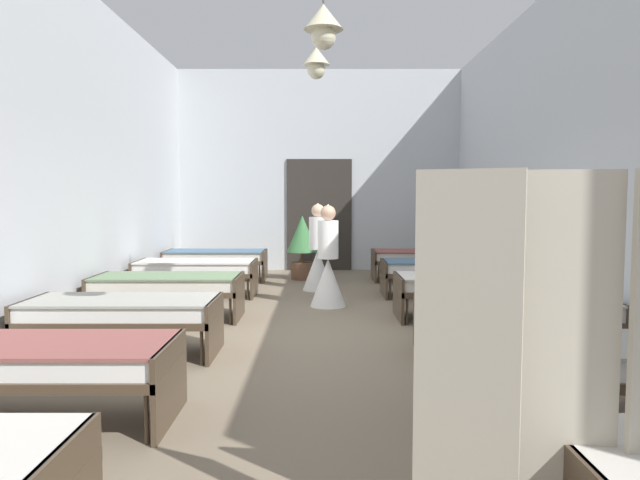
{
  "coord_description": "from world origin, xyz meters",
  "views": [
    {
      "loc": [
        0.02,
        -6.52,
        1.59
      ],
      "look_at": [
        0.0,
        0.86,
        1.03
      ],
      "focal_mm": 32.13,
      "sensor_mm": 36.0,
      "label": 1
    }
  ],
  "objects_px": {
    "bed_left_row_2": "(124,312)",
    "bed_left_row_3": "(169,285)",
    "bed_left_row_5": "(217,257)",
    "bed_left_row_1": "(39,361)",
    "bed_right_row_3": "(471,285)",
    "potted_plant": "(304,241)",
    "nurse_mid_aisle": "(329,270)",
    "bed_right_row_5": "(424,257)",
    "bed_right_row_2": "(516,312)",
    "privacy_screen": "(570,381)",
    "bed_left_row_4": "(198,269)",
    "bed_right_row_4": "(443,269)",
    "bed_right_row_1": "(599,361)",
    "nurse_near_aisle": "(319,259)"
  },
  "relations": [
    {
      "from": "bed_left_row_1",
      "to": "bed_right_row_3",
      "type": "relative_size",
      "value": 1.0
    },
    {
      "from": "bed_left_row_1",
      "to": "bed_right_row_4",
      "type": "height_order",
      "value": "same"
    },
    {
      "from": "potted_plant",
      "to": "bed_left_row_2",
      "type": "bearing_deg",
      "value": -107.21
    },
    {
      "from": "bed_right_row_1",
      "to": "bed_left_row_4",
      "type": "bearing_deg",
      "value": 127.31
    },
    {
      "from": "bed_right_row_5",
      "to": "bed_right_row_2",
      "type": "bearing_deg",
      "value": -90.0
    },
    {
      "from": "bed_left_row_4",
      "to": "bed_right_row_5",
      "type": "xyz_separation_m",
      "value": [
        3.94,
        1.72,
        0.0
      ]
    },
    {
      "from": "bed_right_row_4",
      "to": "privacy_screen",
      "type": "bearing_deg",
      "value": -97.89
    },
    {
      "from": "bed_right_row_4",
      "to": "potted_plant",
      "type": "xyz_separation_m",
      "value": [
        -2.29,
        1.87,
        0.3
      ]
    },
    {
      "from": "bed_right_row_1",
      "to": "bed_left_row_2",
      "type": "relative_size",
      "value": 1.0
    },
    {
      "from": "bed_right_row_5",
      "to": "nurse_mid_aisle",
      "type": "bearing_deg",
      "value": -125.33
    },
    {
      "from": "bed_right_row_2",
      "to": "bed_left_row_5",
      "type": "distance_m",
      "value": 6.5
    },
    {
      "from": "bed_right_row_2",
      "to": "privacy_screen",
      "type": "height_order",
      "value": "privacy_screen"
    },
    {
      "from": "bed_left_row_3",
      "to": "privacy_screen",
      "type": "bearing_deg",
      "value": -59.76
    },
    {
      "from": "nurse_mid_aisle",
      "to": "bed_left_row_4",
      "type": "bearing_deg",
      "value": 142.26
    },
    {
      "from": "bed_left_row_4",
      "to": "bed_right_row_4",
      "type": "xyz_separation_m",
      "value": [
        3.94,
        0.0,
        0.0
      ]
    },
    {
      "from": "bed_left_row_4",
      "to": "bed_left_row_5",
      "type": "relative_size",
      "value": 1.0
    },
    {
      "from": "bed_left_row_1",
      "to": "potted_plant",
      "type": "relative_size",
      "value": 1.54
    },
    {
      "from": "bed_left_row_2",
      "to": "bed_right_row_4",
      "type": "distance_m",
      "value": 5.23
    },
    {
      "from": "bed_left_row_2",
      "to": "bed_right_row_4",
      "type": "relative_size",
      "value": 1.0
    },
    {
      "from": "bed_left_row_3",
      "to": "bed_left_row_4",
      "type": "height_order",
      "value": "same"
    },
    {
      "from": "bed_left_row_3",
      "to": "bed_left_row_2",
      "type": "bearing_deg",
      "value": -90.0
    },
    {
      "from": "bed_right_row_1",
      "to": "bed_right_row_4",
      "type": "xyz_separation_m",
      "value": [
        0.0,
        5.17,
        0.0
      ]
    },
    {
      "from": "bed_left_row_1",
      "to": "privacy_screen",
      "type": "height_order",
      "value": "privacy_screen"
    },
    {
      "from": "bed_right_row_1",
      "to": "bed_right_row_2",
      "type": "distance_m",
      "value": 1.72
    },
    {
      "from": "bed_left_row_4",
      "to": "bed_right_row_5",
      "type": "height_order",
      "value": "same"
    },
    {
      "from": "bed_left_row_2",
      "to": "bed_right_row_3",
      "type": "bearing_deg",
      "value": 23.62
    },
    {
      "from": "bed_right_row_3",
      "to": "bed_right_row_5",
      "type": "distance_m",
      "value": 3.45
    },
    {
      "from": "bed_left_row_1",
      "to": "bed_left_row_2",
      "type": "height_order",
      "value": "same"
    },
    {
      "from": "bed_left_row_3",
      "to": "bed_left_row_5",
      "type": "height_order",
      "value": "same"
    },
    {
      "from": "bed_left_row_2",
      "to": "bed_right_row_5",
      "type": "height_order",
      "value": "same"
    },
    {
      "from": "nurse_mid_aisle",
      "to": "bed_left_row_1",
      "type": "bearing_deg",
      "value": -131.38
    },
    {
      "from": "bed_left_row_2",
      "to": "bed_right_row_2",
      "type": "xyz_separation_m",
      "value": [
        3.94,
        0.0,
        0.0
      ]
    },
    {
      "from": "bed_right_row_1",
      "to": "potted_plant",
      "type": "bearing_deg",
      "value": 108.04
    },
    {
      "from": "bed_right_row_4",
      "to": "privacy_screen",
      "type": "xyz_separation_m",
      "value": [
        -0.95,
        -6.85,
        0.41
      ]
    },
    {
      "from": "bed_left_row_2",
      "to": "nurse_mid_aisle",
      "type": "distance_m",
      "value": 3.33
    },
    {
      "from": "bed_left_row_3",
      "to": "privacy_screen",
      "type": "distance_m",
      "value": 5.95
    },
    {
      "from": "bed_right_row_2",
      "to": "bed_left_row_4",
      "type": "height_order",
      "value": "same"
    },
    {
      "from": "bed_right_row_3",
      "to": "nurse_near_aisle",
      "type": "xyz_separation_m",
      "value": [
        -1.99,
        2.3,
        0.09
      ]
    },
    {
      "from": "potted_plant",
      "to": "bed_left_row_5",
      "type": "bearing_deg",
      "value": -174.89
    },
    {
      "from": "bed_left_row_2",
      "to": "bed_left_row_5",
      "type": "bearing_deg",
      "value": 90.0
    },
    {
      "from": "bed_left_row_2",
      "to": "potted_plant",
      "type": "height_order",
      "value": "potted_plant"
    },
    {
      "from": "bed_right_row_2",
      "to": "bed_left_row_4",
      "type": "xyz_separation_m",
      "value": [
        -3.94,
        3.45,
        0.0
      ]
    },
    {
      "from": "potted_plant",
      "to": "privacy_screen",
      "type": "xyz_separation_m",
      "value": [
        1.34,
        -8.72,
        0.11
      ]
    },
    {
      "from": "bed_right_row_3",
      "to": "bed_right_row_4",
      "type": "distance_m",
      "value": 1.72
    },
    {
      "from": "bed_left_row_5",
      "to": "potted_plant",
      "type": "distance_m",
      "value": 1.68
    },
    {
      "from": "bed_right_row_2",
      "to": "privacy_screen",
      "type": "distance_m",
      "value": 3.56
    },
    {
      "from": "bed_left_row_2",
      "to": "bed_left_row_3",
      "type": "relative_size",
      "value": 1.0
    },
    {
      "from": "bed_left_row_5",
      "to": "bed_right_row_2",
      "type": "bearing_deg",
      "value": -52.69
    },
    {
      "from": "bed_right_row_3",
      "to": "bed_left_row_5",
      "type": "relative_size",
      "value": 1.0
    },
    {
      "from": "bed_left_row_4",
      "to": "bed_left_row_5",
      "type": "bearing_deg",
      "value": 90.0
    }
  ]
}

